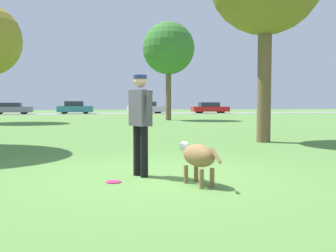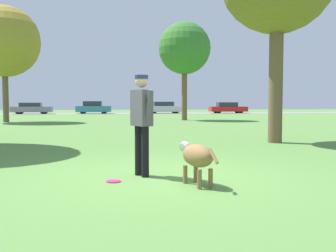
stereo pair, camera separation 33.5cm
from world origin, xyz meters
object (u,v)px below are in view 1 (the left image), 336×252
object	(u,v)px
dog	(198,156)
parked_car_silver	(146,108)
parked_car_grey	(11,108)
frisbee	(113,182)
person	(140,116)
tree_far_right	(168,49)
parked_car_red	(210,108)
parked_car_teal	(75,108)

from	to	relation	value
dog	parked_car_silver	distance (m)	39.19
dog	parked_car_grey	bearing A→B (deg)	-2.51
dog	frisbee	xyz separation A→B (m)	(-1.27, 0.45, -0.44)
person	dog	world-z (taller)	person
tree_far_right	parked_car_silver	distance (m)	17.72
frisbee	parked_car_grey	xyz separation A→B (m)	(-8.27, 38.31, 0.61)
person	parked_car_red	distance (m)	39.83
person	frisbee	bearing A→B (deg)	-74.75
person	frisbee	xyz separation A→B (m)	(-0.50, -0.43, -1.04)
person	tree_far_right	distance (m)	21.80
parked_car_grey	parked_car_red	bearing A→B (deg)	-1.58
person	tree_far_right	world-z (taller)	tree_far_right
dog	parked_car_red	size ratio (longest dim) A/B	0.25
parked_car_teal	parked_car_silver	size ratio (longest dim) A/B	0.89
parked_car_red	parked_car_teal	bearing A→B (deg)	-178.42
person	tree_far_right	xyz separation A→B (m)	(4.87, 20.86, 4.04)
dog	parked_car_red	world-z (taller)	parked_car_red
dog	tree_far_right	world-z (taller)	tree_far_right
tree_far_right	parked_car_grey	bearing A→B (deg)	128.71
parked_car_teal	frisbee	bearing A→B (deg)	-84.76
tree_far_right	parked_car_red	distance (m)	19.22
frisbee	parked_car_teal	size ratio (longest dim) A/B	0.06
person	frisbee	size ratio (longest dim) A/B	7.26
person	parked_car_red	size ratio (longest dim) A/B	0.40
parked_car_grey	parked_car_red	size ratio (longest dim) A/B	0.98
tree_far_right	parked_car_grey	world-z (taller)	tree_far_right
dog	tree_far_right	bearing A→B (deg)	-27.02
parked_car_teal	parked_car_red	size ratio (longest dim) A/B	0.90
parked_car_grey	frisbee	bearing A→B (deg)	-78.49
parked_car_red	parked_car_silver	bearing A→B (deg)	179.11
frisbee	parked_car_teal	xyz separation A→B (m)	(-1.61, 38.24, 0.67)
tree_far_right	parked_car_red	xyz separation A→B (m)	(8.47, 16.67, -4.46)
dog	parked_car_silver	xyz separation A→B (m)	(5.08, 38.86, 0.21)
parked_car_silver	parked_car_red	size ratio (longest dim) A/B	1.00
dog	parked_car_teal	world-z (taller)	parked_car_teal
tree_far_right	parked_car_red	world-z (taller)	tree_far_right
frisbee	dog	bearing A→B (deg)	-19.36
person	parked_car_teal	world-z (taller)	person
parked_car_silver	parked_car_red	world-z (taller)	parked_car_silver
person	dog	xyz separation A→B (m)	(0.77, -0.88, -0.60)
parked_car_grey	parked_car_teal	bearing A→B (deg)	-1.26
frisbee	parked_car_red	distance (m)	40.40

